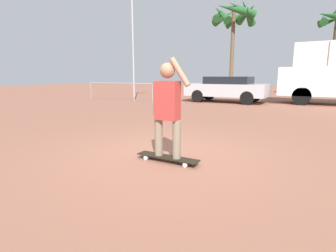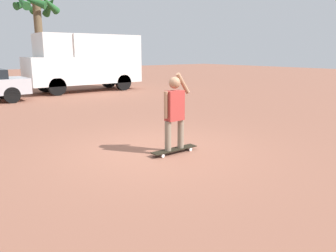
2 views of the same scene
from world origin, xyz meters
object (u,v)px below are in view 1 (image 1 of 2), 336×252
object	(u,v)px
skateboard	(167,157)
palm_tree_center_background	(234,16)
person_skateboarder	(167,104)
flagpole	(133,28)
parked_car_silver	(227,88)

from	to	relation	value
skateboard	palm_tree_center_background	distance (m)	21.84
person_skateboarder	palm_tree_center_background	bearing A→B (deg)	103.97
skateboard	flagpole	size ratio (longest dim) A/B	0.15
parked_car_silver	flagpole	size ratio (longest dim) A/B	0.59
parked_car_silver	person_skateboarder	bearing A→B (deg)	-77.47
skateboard	parked_car_silver	distance (m)	11.14
skateboard	palm_tree_center_background	size ratio (longest dim) A/B	0.15
person_skateboarder	parked_car_silver	xyz separation A→B (m)	(-2.41, 10.85, -0.21)
skateboard	flagpole	world-z (taller)	flagpole
flagpole	skateboard	bearing A→B (deg)	-50.20
person_skateboarder	palm_tree_center_background	distance (m)	21.58
person_skateboarder	palm_tree_center_background	world-z (taller)	palm_tree_center_background
palm_tree_center_background	flagpole	xyz separation A→B (m)	(-2.54, -11.13, -2.42)
flagpole	palm_tree_center_background	bearing A→B (deg)	77.15
parked_car_silver	palm_tree_center_background	bearing A→B (deg)	105.62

